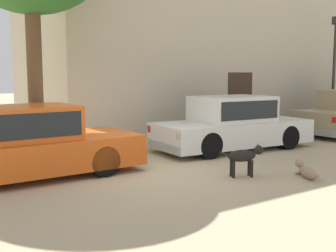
% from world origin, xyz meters
% --- Properties ---
extents(ground_plane, '(80.00, 80.00, 0.00)m').
position_xyz_m(ground_plane, '(0.00, 0.00, 0.00)').
color(ground_plane, tan).
extents(parked_sedan_nearest, '(4.85, 1.83, 1.43)m').
position_xyz_m(parked_sedan_nearest, '(-2.38, 0.88, 0.71)').
color(parked_sedan_nearest, '#D15619').
rests_on(parked_sedan_nearest, ground_plane).
extents(parked_sedan_second, '(4.63, 2.02, 1.45)m').
position_xyz_m(parked_sedan_second, '(3.27, 0.97, 0.71)').
color(parked_sedan_second, silver).
rests_on(parked_sedan_second, ground_plane).
extents(apartment_block, '(17.35, 5.59, 9.47)m').
position_xyz_m(apartment_block, '(8.09, 5.82, 4.73)').
color(apartment_block, '#BCB299').
rests_on(apartment_block, ground_plane).
extents(stray_dog_spotted, '(0.57, 0.99, 0.33)m').
position_xyz_m(stray_dog_spotted, '(2.33, -2.18, 0.13)').
color(stray_dog_spotted, '#997F60').
rests_on(stray_dog_spotted, ground_plane).
extents(stray_dog_tan, '(0.92, 0.45, 0.65)m').
position_xyz_m(stray_dog_tan, '(1.36, -1.46, 0.42)').
color(stray_dog_tan, black).
rests_on(stray_dog_tan, ground_plane).
extents(street_lamp, '(0.22, 0.22, 4.09)m').
position_xyz_m(street_lamp, '(9.06, 1.92, 2.59)').
color(street_lamp, '#2D2B28').
rests_on(street_lamp, ground_plane).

